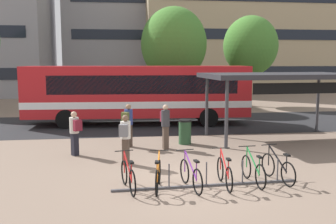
{
  "coord_description": "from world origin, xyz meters",
  "views": [
    {
      "loc": [
        -2.02,
        -10.46,
        3.46
      ],
      "look_at": [
        -0.01,
        4.42,
        1.45
      ],
      "focal_mm": 40.59,
      "sensor_mm": 36.0,
      "label": 1
    }
  ],
  "objects_px": {
    "parked_bicycle_red_3": "(224,173)",
    "commuter_maroon_pack_1": "(75,130)",
    "parked_bicycle_red_0": "(128,176)",
    "parked_bicycle_black_5": "(278,168)",
    "parked_bicycle_green_4": "(253,170)",
    "commuter_grey_pack_0": "(125,136)",
    "trash_bin": "(185,132)",
    "street_tree_1": "(251,46)",
    "city_bus": "(137,92)",
    "parked_bicycle_orange_1": "(158,176)",
    "commuter_maroon_pack_3": "(165,123)",
    "parked_bicycle_purple_2": "(191,175)",
    "transit_shelter": "(279,77)",
    "commuter_olive_pack_2": "(128,122)",
    "street_tree_0": "(174,44)"
  },
  "relations": [
    {
      "from": "commuter_maroon_pack_1",
      "to": "trash_bin",
      "type": "xyz_separation_m",
      "value": [
        4.36,
        1.45,
        -0.43
      ]
    },
    {
      "from": "parked_bicycle_green_4",
      "to": "commuter_grey_pack_0",
      "type": "height_order",
      "value": "commuter_grey_pack_0"
    },
    {
      "from": "commuter_maroon_pack_3",
      "to": "street_tree_0",
      "type": "relative_size",
      "value": 0.24
    },
    {
      "from": "trash_bin",
      "to": "street_tree_1",
      "type": "bearing_deg",
      "value": 60.03
    },
    {
      "from": "street_tree_1",
      "to": "parked_bicycle_red_0",
      "type": "bearing_deg",
      "value": -118.44
    },
    {
      "from": "commuter_maroon_pack_3",
      "to": "trash_bin",
      "type": "bearing_deg",
      "value": 122.87
    },
    {
      "from": "parked_bicycle_red_3",
      "to": "trash_bin",
      "type": "height_order",
      "value": "trash_bin"
    },
    {
      "from": "transit_shelter",
      "to": "commuter_grey_pack_0",
      "type": "bearing_deg",
      "value": -156.82
    },
    {
      "from": "commuter_grey_pack_0",
      "to": "commuter_maroon_pack_1",
      "type": "bearing_deg",
      "value": 66.12
    },
    {
      "from": "transit_shelter",
      "to": "street_tree_1",
      "type": "height_order",
      "value": "street_tree_1"
    },
    {
      "from": "city_bus",
      "to": "parked_bicycle_red_3",
      "type": "relative_size",
      "value": 7.04
    },
    {
      "from": "parked_bicycle_red_3",
      "to": "street_tree_1",
      "type": "xyz_separation_m",
      "value": [
        7.23,
        18.31,
        4.23
      ]
    },
    {
      "from": "commuter_maroon_pack_1",
      "to": "trash_bin",
      "type": "bearing_deg",
      "value": -105.72
    },
    {
      "from": "parked_bicycle_orange_1",
      "to": "commuter_grey_pack_0",
      "type": "bearing_deg",
      "value": 26.95
    },
    {
      "from": "parked_bicycle_green_4",
      "to": "commuter_maroon_pack_3",
      "type": "xyz_separation_m",
      "value": [
        -1.92,
        4.63,
        0.64
      ]
    },
    {
      "from": "city_bus",
      "to": "street_tree_1",
      "type": "height_order",
      "value": "street_tree_1"
    },
    {
      "from": "parked_bicycle_orange_1",
      "to": "commuter_maroon_pack_3",
      "type": "height_order",
      "value": "commuter_maroon_pack_3"
    },
    {
      "from": "parked_bicycle_green_4",
      "to": "transit_shelter",
      "type": "distance_m",
      "value": 7.12
    },
    {
      "from": "transit_shelter",
      "to": "commuter_maroon_pack_1",
      "type": "bearing_deg",
      "value": -170.83
    },
    {
      "from": "parked_bicycle_black_5",
      "to": "transit_shelter",
      "type": "relative_size",
      "value": 0.26
    },
    {
      "from": "city_bus",
      "to": "parked_bicycle_black_5",
      "type": "xyz_separation_m",
      "value": [
        3.51,
        -10.64,
        -1.39
      ]
    },
    {
      "from": "parked_bicycle_green_4",
      "to": "transit_shelter",
      "type": "relative_size",
      "value": 0.26
    },
    {
      "from": "city_bus",
      "to": "parked_bicycle_orange_1",
      "type": "height_order",
      "value": "city_bus"
    },
    {
      "from": "street_tree_0",
      "to": "street_tree_1",
      "type": "relative_size",
      "value": 1.06
    },
    {
      "from": "parked_bicycle_black_5",
      "to": "commuter_maroon_pack_1",
      "type": "distance_m",
      "value": 7.28
    },
    {
      "from": "transit_shelter",
      "to": "commuter_olive_pack_2",
      "type": "bearing_deg",
      "value": -177.03
    },
    {
      "from": "parked_bicycle_orange_1",
      "to": "parked_bicycle_purple_2",
      "type": "distance_m",
      "value": 0.89
    },
    {
      "from": "parked_bicycle_red_0",
      "to": "parked_bicycle_black_5",
      "type": "relative_size",
      "value": 1.0
    },
    {
      "from": "parked_bicycle_green_4",
      "to": "commuter_grey_pack_0",
      "type": "bearing_deg",
      "value": 52.08
    },
    {
      "from": "parked_bicycle_orange_1",
      "to": "city_bus",
      "type": "bearing_deg",
      "value": 9.96
    },
    {
      "from": "parked_bicycle_orange_1",
      "to": "parked_bicycle_red_3",
      "type": "xyz_separation_m",
      "value": [
        1.86,
        0.03,
        0.0
      ]
    },
    {
      "from": "parked_bicycle_red_3",
      "to": "commuter_grey_pack_0",
      "type": "relative_size",
      "value": 1.02
    },
    {
      "from": "city_bus",
      "to": "parked_bicycle_red_0",
      "type": "xyz_separation_m",
      "value": [
        -0.81,
        -10.85,
        -1.39
      ]
    },
    {
      "from": "trash_bin",
      "to": "commuter_olive_pack_2",
      "type": "bearing_deg",
      "value": -173.26
    },
    {
      "from": "transit_shelter",
      "to": "commuter_grey_pack_0",
      "type": "xyz_separation_m",
      "value": [
        -6.8,
        -3.36,
        -1.78
      ]
    },
    {
      "from": "commuter_grey_pack_0",
      "to": "commuter_maroon_pack_3",
      "type": "height_order",
      "value": "commuter_maroon_pack_3"
    },
    {
      "from": "commuter_maroon_pack_3",
      "to": "trash_bin",
      "type": "distance_m",
      "value": 1.33
    },
    {
      "from": "city_bus",
      "to": "street_tree_1",
      "type": "bearing_deg",
      "value": -137.61
    },
    {
      "from": "parked_bicycle_purple_2",
      "to": "commuter_maroon_pack_3",
      "type": "height_order",
      "value": "commuter_maroon_pack_3"
    },
    {
      "from": "parked_bicycle_orange_1",
      "to": "parked_bicycle_purple_2",
      "type": "xyz_separation_m",
      "value": [
        0.89,
        -0.05,
        0.0
      ]
    },
    {
      "from": "parked_bicycle_red_3",
      "to": "commuter_maroon_pack_1",
      "type": "relative_size",
      "value": 1.05
    },
    {
      "from": "commuter_grey_pack_0",
      "to": "street_tree_1",
      "type": "bearing_deg",
      "value": -16.74
    },
    {
      "from": "city_bus",
      "to": "parked_bicycle_red_3",
      "type": "xyz_separation_m",
      "value": [
        1.85,
        -10.89,
        -1.39
      ]
    },
    {
      "from": "street_tree_1",
      "to": "transit_shelter",
      "type": "bearing_deg",
      "value": -104.12
    },
    {
      "from": "parked_bicycle_purple_2",
      "to": "street_tree_1",
      "type": "height_order",
      "value": "street_tree_1"
    },
    {
      "from": "parked_bicycle_green_4",
      "to": "street_tree_1",
      "type": "bearing_deg",
      "value": -21.96
    },
    {
      "from": "parked_bicycle_red_3",
      "to": "street_tree_0",
      "type": "relative_size",
      "value": 0.23
    },
    {
      "from": "parked_bicycle_purple_2",
      "to": "commuter_olive_pack_2",
      "type": "xyz_separation_m",
      "value": [
        -1.53,
        5.36,
        0.63
      ]
    },
    {
      "from": "commuter_maroon_pack_1",
      "to": "street_tree_1",
      "type": "xyz_separation_m",
      "value": [
        11.71,
        14.19,
        3.67
      ]
    },
    {
      "from": "commuter_maroon_pack_1",
      "to": "commuter_maroon_pack_3",
      "type": "distance_m",
      "value": 3.49
    }
  ]
}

